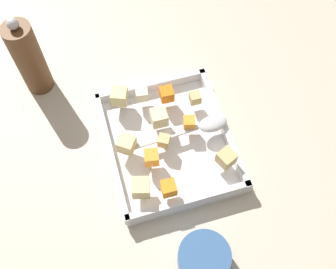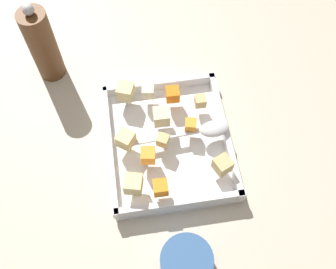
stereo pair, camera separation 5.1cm
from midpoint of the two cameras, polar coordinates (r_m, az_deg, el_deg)
name	(u,v)px [view 2 (the right image)]	position (r m, az deg, el deg)	size (l,w,h in m)	color
ground_plane	(169,146)	(0.87, 1.89, -1.73)	(4.00, 4.00, 0.00)	#BCB29E
baking_dish	(168,143)	(0.86, 1.71, -1.32)	(0.30, 0.26, 0.04)	silver
carrot_chunk_corner_nw	(191,125)	(0.84, 4.98, 1.23)	(0.02, 0.02, 0.02)	orange
carrot_chunk_front_center	(148,155)	(0.80, -0.99, -3.06)	(0.03, 0.03, 0.03)	orange
carrot_chunk_heap_top	(173,94)	(0.87, 2.34, 5.61)	(0.03, 0.03, 0.03)	orange
carrot_chunk_corner_se	(161,188)	(0.77, 0.86, -7.62)	(0.03, 0.03, 0.03)	orange
potato_chunk_back_center	(148,91)	(0.88, -1.17, 6.01)	(0.03, 0.03, 0.03)	beige
potato_chunk_under_handle	(163,140)	(0.82, 1.09, -0.91)	(0.02, 0.02, 0.02)	tan
potato_chunk_near_right	(161,116)	(0.84, 0.81, 2.47)	(0.03, 0.03, 0.03)	beige
potato_chunk_center	(223,165)	(0.80, 9.55, -4.36)	(0.03, 0.03, 0.03)	tan
potato_chunk_corner_ne	(200,101)	(0.87, 6.29, 4.62)	(0.02, 0.02, 0.02)	tan
potato_chunk_far_left	(125,91)	(0.88, -4.35, 6.01)	(0.03, 0.03, 0.03)	#E0CC89
potato_chunk_near_left	(133,184)	(0.77, -3.02, -7.10)	(0.03, 0.03, 0.03)	#E0CC89
potato_chunk_mid_right	(126,140)	(0.81, -4.20, -0.94)	(0.03, 0.03, 0.03)	#E0CC89
serving_spoon	(208,129)	(0.84, 7.41, 0.64)	(0.04, 0.21, 0.02)	silver
pepper_mill	(42,45)	(0.94, -15.79, 12.02)	(0.06, 0.06, 0.21)	brown
small_prep_bowl	(186,262)	(0.77, 4.63, -17.62)	(0.10, 0.10, 0.05)	#33598C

